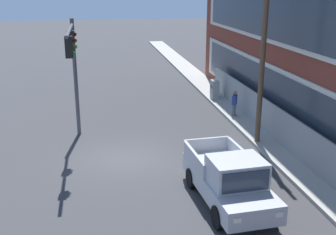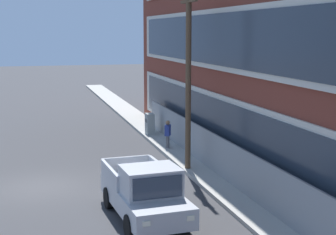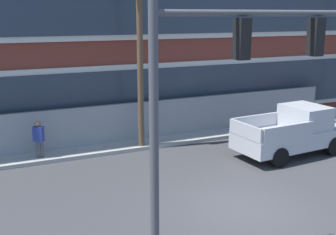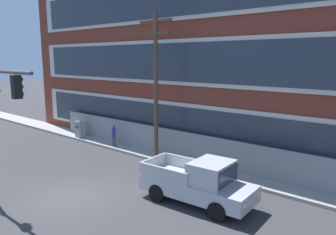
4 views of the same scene
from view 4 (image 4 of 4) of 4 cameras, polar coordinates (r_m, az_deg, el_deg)
ground_plane at (r=16.25m, az=-16.88°, el=-13.25°), size 160.00×160.00×0.00m
sidewalk_building_side at (r=20.86m, az=0.67°, el=-7.27°), size 80.00×1.85×0.16m
brick_mill_building at (r=24.13m, az=15.69°, el=14.05°), size 39.12×11.73×16.20m
chain_link_fence at (r=21.33m, az=-0.40°, el=-4.34°), size 21.87×0.06×1.93m
pickup_truck_silver at (r=14.73m, az=5.52°, el=-11.30°), size 5.24×2.36×2.05m
utility_pole_near_corner at (r=19.90m, az=-2.13°, el=6.29°), size 2.48×0.26×9.02m
electrical_cabinet at (r=27.03m, az=-15.08°, el=-2.14°), size 0.74×0.50×1.45m
pedestrian_near_cabinet at (r=23.78m, az=-9.42°, el=-2.97°), size 0.47×0.42×1.69m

